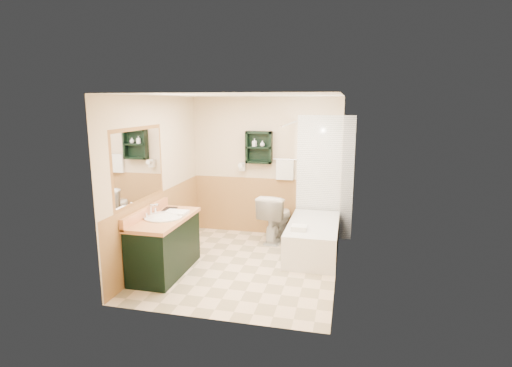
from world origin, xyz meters
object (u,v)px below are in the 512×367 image
(vanity, at_px, (165,245))
(bathtub, at_px, (313,238))
(soap_bottle_a, at_px, (254,145))
(soap_bottle_b, at_px, (262,144))
(toilet, at_px, (276,217))
(hair_dryer, at_px, (242,167))
(vanity_book, at_px, (163,202))
(wall_shelf, at_px, (259,147))

(vanity, relative_size, bathtub, 0.82)
(soap_bottle_a, distance_m, soap_bottle_b, 0.14)
(bathtub, xyz_separation_m, soap_bottle_b, (-0.96, 0.73, 1.35))
(toilet, relative_size, soap_bottle_a, 5.83)
(bathtub, bearing_deg, soap_bottle_a, 146.44)
(toilet, bearing_deg, vanity, 61.89)
(hair_dryer, distance_m, vanity, 2.15)
(bathtub, bearing_deg, hair_dryer, 150.18)
(toilet, xyz_separation_m, soap_bottle_a, (-0.43, 0.24, 1.20))
(hair_dryer, relative_size, soap_bottle_b, 2.38)
(vanity, relative_size, vanity_book, 5.12)
(wall_shelf, height_order, vanity_book, wall_shelf)
(vanity_book, height_order, soap_bottle_b, soap_bottle_b)
(hair_dryer, xyz_separation_m, vanity, (-0.59, -1.90, -0.81))
(vanity, distance_m, vanity_book, 0.64)
(vanity, bearing_deg, soap_bottle_b, 62.91)
(vanity, relative_size, soap_bottle_b, 12.23)
(bathtub, distance_m, toilet, 0.85)
(vanity, height_order, toilet, toilet)
(soap_bottle_a, bearing_deg, vanity, -113.67)
(hair_dryer, xyz_separation_m, soap_bottle_b, (0.36, -0.03, 0.40))
(vanity, height_order, bathtub, vanity)
(wall_shelf, xyz_separation_m, hair_dryer, (-0.30, 0.02, -0.35))
(vanity, bearing_deg, wall_shelf, 64.50)
(soap_bottle_a, bearing_deg, soap_bottle_b, 0.00)
(vanity, xyz_separation_m, toilet, (1.25, 1.64, 0.01))
(soap_bottle_a, bearing_deg, toilet, -28.67)
(vanity_book, bearing_deg, wall_shelf, 47.45)
(bathtub, bearing_deg, soap_bottle_b, 142.86)
(wall_shelf, distance_m, soap_bottle_b, 0.08)
(soap_bottle_a, bearing_deg, wall_shelf, 3.83)
(wall_shelf, height_order, toilet, wall_shelf)
(bathtub, relative_size, soap_bottle_b, 14.88)
(bathtub, height_order, soap_bottle_a, soap_bottle_a)
(wall_shelf, distance_m, hair_dryer, 0.46)
(hair_dryer, bearing_deg, wall_shelf, -4.76)
(soap_bottle_b, bearing_deg, soap_bottle_a, 180.00)
(toilet, height_order, soap_bottle_a, soap_bottle_a)
(vanity, distance_m, bathtub, 2.24)
(wall_shelf, distance_m, toilet, 1.23)
(toilet, distance_m, soap_bottle_b, 1.26)
(hair_dryer, xyz_separation_m, soap_bottle_a, (0.23, -0.03, 0.40))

